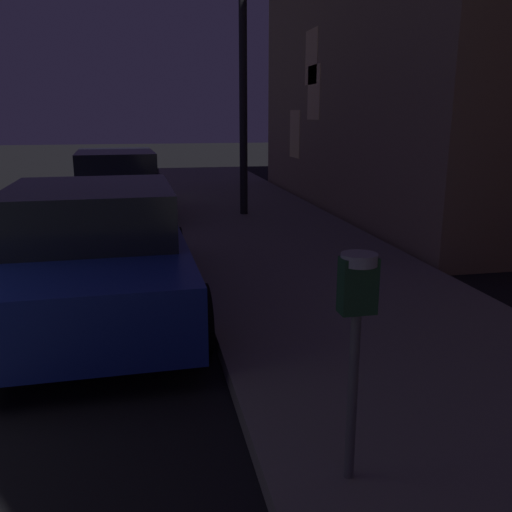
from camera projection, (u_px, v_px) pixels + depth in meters
sidewalk at (443, 391)px, 4.18m from camera, size 3.20×36.00×0.15m
parking_meter at (356, 312)px, 2.84m from camera, size 0.19×0.19×1.31m
car_blue at (95, 252)px, 5.88m from camera, size 2.19×4.30×1.43m
car_silver at (117, 184)px, 11.51m from camera, size 2.15×4.64×1.43m
street_lamp at (243, 8)px, 10.31m from camera, size 0.44×0.44×6.09m
building_mid at (495, 20)px, 12.09m from camera, size 7.98×10.43×8.40m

